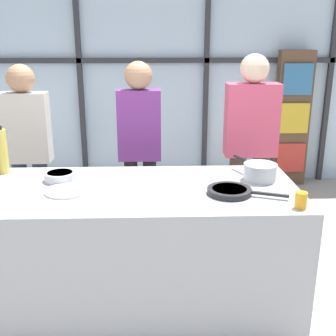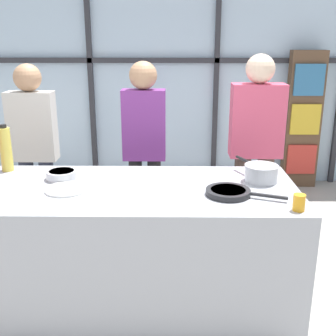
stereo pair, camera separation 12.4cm
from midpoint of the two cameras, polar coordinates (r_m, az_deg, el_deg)
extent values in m
plane|color=#ADA89E|center=(3.14, -5.21, -18.25)|extent=(18.00, 18.00, 0.00)
cube|color=silver|center=(5.30, -4.04, 12.85)|extent=(6.40, 0.04, 2.80)
cube|color=#2D2D33|center=(5.24, -4.09, 14.33)|extent=(6.40, 0.06, 0.06)
cube|color=#2D2D33|center=(5.33, -12.54, 12.52)|extent=(0.06, 0.06, 2.80)
cube|color=#2D2D33|center=(5.28, 4.52, 12.82)|extent=(0.06, 0.06, 2.80)
cube|color=#2D2D33|center=(5.66, 20.55, 12.11)|extent=(0.06, 0.06, 2.80)
cube|color=brown|center=(5.45, 15.77, 6.35)|extent=(0.42, 0.16, 1.67)
cube|color=red|center=(5.47, 15.66, 1.35)|extent=(0.35, 0.03, 0.37)
cube|color=gold|center=(5.35, 16.10, 6.49)|extent=(0.35, 0.03, 0.37)
cube|color=teal|center=(5.29, 16.53, 11.45)|extent=(0.35, 0.03, 0.37)
cube|color=#A8AAB2|center=(2.90, -5.46, -11.05)|extent=(2.10, 0.92, 0.90)
cube|color=black|center=(2.76, 9.12, -2.63)|extent=(0.52, 0.52, 0.01)
cylinder|color=#38383D|center=(2.62, 6.95, -3.58)|extent=(0.13, 0.13, 0.01)
cylinder|color=#38383D|center=(2.67, 12.25, -3.46)|extent=(0.13, 0.13, 0.01)
cylinder|color=#38383D|center=(2.86, 6.20, -1.77)|extent=(0.13, 0.13, 0.01)
cylinder|color=#38383D|center=(2.90, 11.09, -1.69)|extent=(0.13, 0.13, 0.01)
cylinder|color=#232838|center=(3.89, -17.37, -4.82)|extent=(0.12, 0.12, 0.81)
cylinder|color=#232838|center=(3.94, -19.83, -4.79)|extent=(0.12, 0.12, 0.81)
cube|color=beige|center=(3.72, -19.65, 5.16)|extent=(0.39, 0.17, 0.58)
sphere|color=tan|center=(3.66, -20.31, 11.33)|extent=(0.23, 0.23, 0.23)
cylinder|color=black|center=(3.75, -3.39, -4.78)|extent=(0.12, 0.12, 0.82)
cylinder|color=black|center=(3.76, -5.88, -4.80)|extent=(0.12, 0.12, 0.82)
cube|color=#7A3384|center=(3.55, -4.92, 5.78)|extent=(0.36, 0.16, 0.59)
sphere|color=tan|center=(3.49, -5.10, 12.38)|extent=(0.23, 0.23, 0.23)
cylinder|color=#47382D|center=(3.84, 11.13, -4.32)|extent=(0.14, 0.14, 0.85)
cylinder|color=#47382D|center=(3.80, 8.23, -4.40)|extent=(0.14, 0.14, 0.85)
cube|color=#DB4C6B|center=(3.61, 10.28, 6.41)|extent=(0.44, 0.20, 0.61)
sphere|color=beige|center=(3.56, 10.66, 13.11)|extent=(0.24, 0.24, 0.24)
cylinder|color=#232326|center=(2.62, 6.96, -3.13)|extent=(0.27, 0.27, 0.04)
cylinder|color=#B26B2D|center=(2.61, 6.98, -2.85)|extent=(0.21, 0.21, 0.01)
cylinder|color=#232326|center=(2.58, 12.36, -3.51)|extent=(0.21, 0.10, 0.02)
cylinder|color=silver|center=(2.88, 11.16, -0.55)|extent=(0.22, 0.22, 0.11)
cylinder|color=silver|center=(2.87, 11.22, 0.46)|extent=(0.22, 0.22, 0.01)
cylinder|color=black|center=(3.03, 8.88, 1.20)|extent=(0.10, 0.19, 0.02)
cylinder|color=white|center=(2.72, -14.84, -3.04)|extent=(0.27, 0.27, 0.01)
cylinder|color=silver|center=(2.93, -15.58, -1.11)|extent=(0.21, 0.21, 0.06)
cylinder|color=#4C4C51|center=(2.93, -15.62, -0.67)|extent=(0.17, 0.17, 0.01)
cylinder|color=#E0CC4C|center=(3.19, -22.68, 2.06)|extent=(0.08, 0.08, 0.31)
cylinder|color=orange|center=(2.48, 16.21, -4.22)|extent=(0.07, 0.07, 0.10)
camera|label=1|loc=(0.06, -91.28, -0.41)|focal=45.00mm
camera|label=2|loc=(0.06, 88.72, 0.41)|focal=45.00mm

